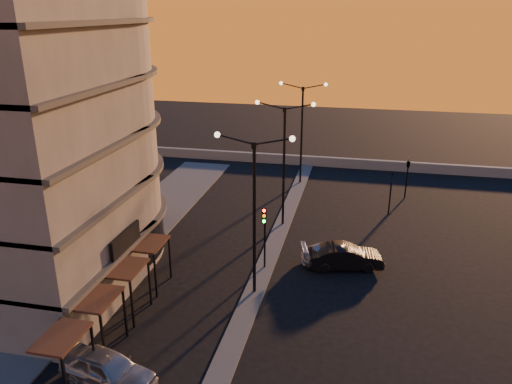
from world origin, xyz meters
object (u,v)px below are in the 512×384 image
object	(u,v)px
traffic_light_main	(264,228)
car_hatchback	(108,369)
streetlamp_mid	(284,155)
car_sedan	(345,257)
car_wagon	(338,254)

from	to	relation	value
traffic_light_main	car_hatchback	world-z (taller)	traffic_light_main
traffic_light_main	streetlamp_mid	bearing A→B (deg)	90.00
streetlamp_mid	traffic_light_main	bearing A→B (deg)	-90.00
streetlamp_mid	car_sedan	xyz separation A→B (m)	(5.00, -5.78, -4.82)
car_hatchback	car_sedan	world-z (taller)	car_sedan
traffic_light_main	car_sedan	xyz separation A→B (m)	(5.00, 1.34, -2.11)
streetlamp_mid	car_sedan	size ratio (longest dim) A/B	2.02
traffic_light_main	car_sedan	distance (m)	5.59
traffic_light_main	car_wagon	size ratio (longest dim) A/B	0.90
car_hatchback	car_wagon	world-z (taller)	car_hatchback
traffic_light_main	car_sedan	bearing A→B (deg)	15.05
car_sedan	car_wagon	size ratio (longest dim) A/B	1.00
streetlamp_mid	traffic_light_main	world-z (taller)	streetlamp_mid
streetlamp_mid	car_wagon	xyz separation A→B (m)	(4.50, -5.39, -4.91)
streetlamp_mid	car_sedan	bearing A→B (deg)	-49.16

